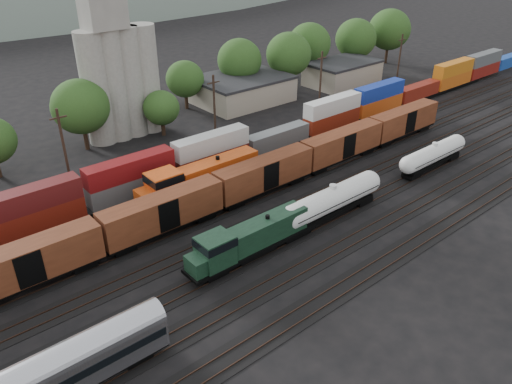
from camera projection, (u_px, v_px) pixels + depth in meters
ground at (243, 230)px, 59.81m from camera, size 600.00×600.00×0.00m
tracks at (243, 229)px, 59.79m from camera, size 180.00×33.20×0.20m
green_locomotive at (247, 240)px, 53.32m from camera, size 16.76×2.96×4.44m
tank_car_a at (332, 200)px, 60.82m from camera, size 16.86×3.02×4.42m
tank_car_b at (433, 154)px, 73.31m from camera, size 14.96×2.68×3.92m
orange_locomotive at (197, 179)px, 65.42m from camera, size 19.84×3.31×4.96m
boxcar_string at (100, 236)px, 53.00m from camera, size 122.80×2.90×4.20m
container_wall at (213, 154)px, 72.13m from camera, size 181.88×2.60×5.80m
grain_silo at (119, 71)px, 80.48m from camera, size 13.40×5.00×29.00m
industrial_sheds at (145, 118)px, 86.03m from camera, size 119.38×17.26×5.10m
tree_band at (120, 89)px, 84.32m from camera, size 164.49×18.73×13.40m
utility_poles at (147, 129)px, 71.63m from camera, size 122.20×0.36×12.00m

